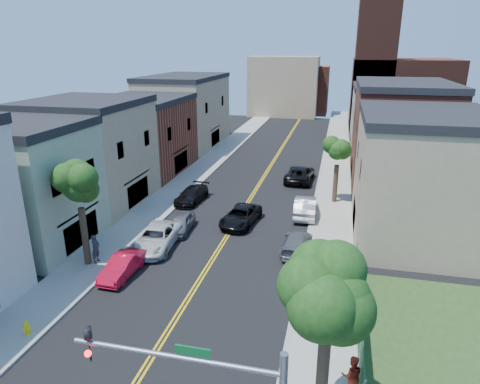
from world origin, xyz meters
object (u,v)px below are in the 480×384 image
Objects in this scene: silver_car_right at (305,206)px; fire_hydrant at (27,328)px; white_pickup at (156,238)px; black_car_left at (192,195)px; black_car_right at (305,206)px; red_sedan at (123,266)px; pedestrian_left at (96,249)px; black_suv_lane at (241,216)px; grey_car_left at (181,223)px; grey_car_right at (297,243)px; pedestrian_right at (352,376)px; dark_car_right_far at (300,174)px.

fire_hydrant is (-12.20, -19.60, -0.28)m from silver_car_right.
white_pickup reaches higher than black_car_left.
black_car_right is (9.98, 8.96, 0.01)m from white_pickup.
pedestrian_left reaches higher than red_sedan.
white_pickup is 1.09× the size of black_suv_lane.
white_pickup is 7.53m from black_suv_lane.
red_sedan is 4.22m from white_pickup.
grey_car_right is (9.30, -1.41, -0.02)m from grey_car_left.
grey_car_left is 2.18× the size of pedestrian_right.
red_sedan is 0.80× the size of black_suv_lane.
fire_hydrant is at bearing -103.06° from red_sedan.
grey_car_left is (1.16, 7.34, 0.01)m from red_sedan.
dark_car_right_far is 31.48m from fire_hydrant.
pedestrian_left is (-11.48, -21.88, 0.31)m from dark_car_right_far.
black_car_left is 2.59× the size of pedestrian_right.
pedestrian_left is (-7.92, -8.81, 0.42)m from black_suv_lane.
grey_car_left is 19.24m from pedestrian_right.
grey_car_right is at bearing -30.60° from black_suv_lane.
grey_car_left is at bearing -6.15° from grey_car_right.
grey_car_right is 13.83m from pedestrian_left.
silver_car_right is (9.30, 5.58, 0.15)m from grey_car_left.
white_pickup is at bearing -80.36° from black_car_left.
grey_car_right is 13.36m from pedestrian_right.
pedestrian_left reaches higher than grey_car_left.
black_car_right is 2.32× the size of pedestrian_left.
fire_hydrant is (-1.74, -6.68, -0.11)m from red_sedan.
dark_car_right_far is (8.54, 18.71, 0.05)m from white_pickup.
pedestrian_right reaches higher than grey_car_left.
black_car_right reaches higher than red_sedan.
pedestrian_left is at bearing 64.96° from dark_car_right_far.
fire_hydrant is at bearing 48.44° from grey_car_right.
white_pickup reaches higher than grey_car_left.
black_suv_lane reaches higher than black_car_left.
black_suv_lane is 2.76× the size of pedestrian_right.
grey_car_right is at bearing 87.61° from black_car_right.
red_sedan is at bearing -102.67° from grey_car_left.
black_car_right is at bearing 53.09° from red_sedan.
black_car_right reaches higher than grey_car_left.
pedestrian_right reaches higher than black_car_left.
white_pickup is 2.82× the size of pedestrian_left.
dark_car_right_far reaches higher than grey_car_right.
pedestrian_right is 15.81m from fire_hydrant.
black_car_right is at bearing 28.28° from grey_car_left.
fire_hydrant is at bearing -104.95° from white_pickup.
white_pickup is at bearing 68.12° from dark_car_right_far.
grey_car_left reaches higher than fire_hydrant.
white_pickup is 17.56m from pedestrian_right.
grey_car_left is 10.84m from silver_car_right.
black_suv_lane is (4.30, 2.49, 0.02)m from grey_car_left.
pedestrian_left is 1.06× the size of pedestrian_right.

